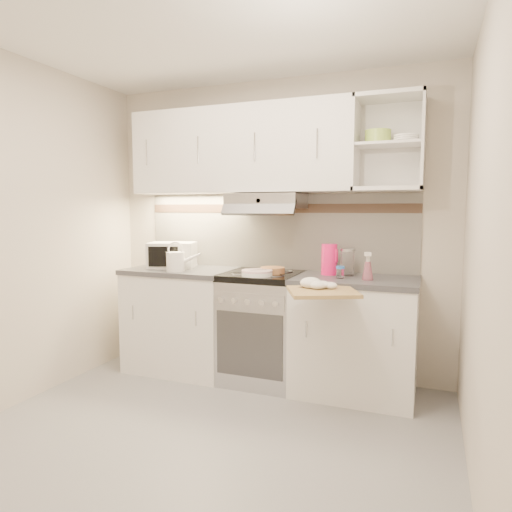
{
  "coord_description": "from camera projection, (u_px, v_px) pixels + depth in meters",
  "views": [
    {
      "loc": [
        1.27,
        -2.34,
        1.41
      ],
      "look_at": [
        0.0,
        0.95,
        1.05
      ],
      "focal_mm": 32.0,
      "sensor_mm": 36.0,
      "label": 1
    }
  ],
  "objects": [
    {
      "name": "spray_bottle",
      "position": [
        368.0,
        268.0,
        3.31
      ],
      "size": [
        0.08,
        0.08,
        0.22
      ],
      "rotation": [
        0.0,
        0.0,
        0.32
      ],
      "color": "pink",
      "rests_on": "worktop_right"
    },
    {
      "name": "plate_stack",
      "position": [
        257.0,
        273.0,
        3.52
      ],
      "size": [
        0.24,
        0.24,
        0.05
      ],
      "rotation": [
        0.0,
        0.0,
        0.17
      ],
      "color": "white",
      "rests_on": "electric_range"
    },
    {
      "name": "watering_can",
      "position": [
        177.0,
        261.0,
        3.77
      ],
      "size": [
        0.28,
        0.18,
        0.25
      ],
      "rotation": [
        0.0,
        0.0,
        0.41
      ],
      "color": "white",
      "rests_on": "worktop_left"
    },
    {
      "name": "cutting_board",
      "position": [
        323.0,
        292.0,
        3.0
      ],
      "size": [
        0.55,
        0.53,
        0.02
      ],
      "primitive_type": "cube",
      "rotation": [
        0.0,
        0.0,
        0.42
      ],
      "color": "tan",
      "rests_on": "base_cabinet_right"
    },
    {
      "name": "base_cabinet_left",
      "position": [
        183.0,
        321.0,
        4.02
      ],
      "size": [
        0.9,
        0.6,
        0.86
      ],
      "primitive_type": "cube",
      "color": "white",
      "rests_on": "ground"
    },
    {
      "name": "base_cabinet_right",
      "position": [
        354.0,
        339.0,
        3.48
      ],
      "size": [
        0.9,
        0.6,
        0.86
      ],
      "primitive_type": "cube",
      "color": "white",
      "rests_on": "ground"
    },
    {
      "name": "microwave",
      "position": [
        172.0,
        255.0,
        4.02
      ],
      "size": [
        0.46,
        0.4,
        0.22
      ],
      "rotation": [
        0.0,
        0.0,
        0.32
      ],
      "color": "silver",
      "rests_on": "worktop_left"
    },
    {
      "name": "glass_jar",
      "position": [
        347.0,
        262.0,
        3.53
      ],
      "size": [
        0.11,
        0.11,
        0.21
      ],
      "rotation": [
        0.0,
        0.0,
        -0.03
      ],
      "color": "white",
      "rests_on": "worktop_right"
    },
    {
      "name": "spice_jar",
      "position": [
        340.0,
        272.0,
        3.39
      ],
      "size": [
        0.06,
        0.06,
        0.09
      ],
      "rotation": [
        0.0,
        0.0,
        -0.0
      ],
      "color": "white",
      "rests_on": "worktop_right"
    },
    {
      "name": "worktop_right",
      "position": [
        356.0,
        280.0,
        3.43
      ],
      "size": [
        0.92,
        0.62,
        0.04
      ],
      "primitive_type": "cube",
      "color": "#47474C",
      "rests_on": "base_cabinet_right"
    },
    {
      "name": "ground",
      "position": [
        200.0,
        443.0,
        2.77
      ],
      "size": [
        3.0,
        3.0,
        0.0
      ],
      "primitive_type": "plane",
      "color": "gray",
      "rests_on": "ground"
    },
    {
      "name": "bread_loaf",
      "position": [
        273.0,
        270.0,
        3.67
      ],
      "size": [
        0.2,
        0.2,
        0.05
      ],
      "primitive_type": "cylinder",
      "color": "olive",
      "rests_on": "electric_range"
    },
    {
      "name": "electric_range",
      "position": [
        262.0,
        327.0,
        3.75
      ],
      "size": [
        0.6,
        0.6,
        0.9
      ],
      "color": "#B7B7BC",
      "rests_on": "ground"
    },
    {
      "name": "room_shell",
      "position": [
        224.0,
        176.0,
        2.94
      ],
      "size": [
        3.04,
        2.84,
        2.52
      ],
      "color": "beige",
      "rests_on": "ground"
    },
    {
      "name": "dish_towel",
      "position": [
        319.0,
        284.0,
        3.03
      ],
      "size": [
        0.31,
        0.28,
        0.07
      ],
      "primitive_type": null,
      "rotation": [
        0.0,
        0.0,
        -0.28
      ],
      "color": "white",
      "rests_on": "cutting_board"
    },
    {
      "name": "worktop_left",
      "position": [
        182.0,
        271.0,
        3.97
      ],
      "size": [
        0.92,
        0.62,
        0.04
      ],
      "primitive_type": "cube",
      "color": "#47474C",
      "rests_on": "base_cabinet_left"
    },
    {
      "name": "pink_pitcher",
      "position": [
        329.0,
        259.0,
        3.57
      ],
      "size": [
        0.13,
        0.12,
        0.24
      ],
      "rotation": [
        0.0,
        0.0,
        -0.23
      ],
      "color": "#FF1768",
      "rests_on": "worktop_right"
    }
  ]
}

